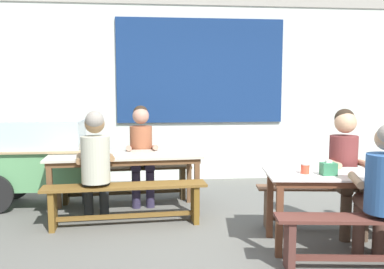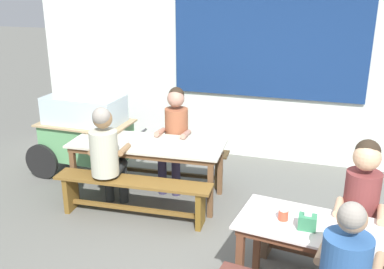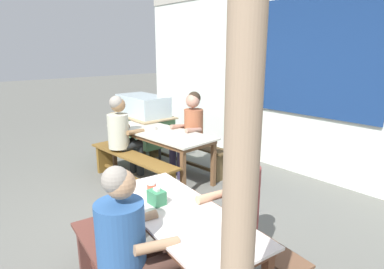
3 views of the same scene
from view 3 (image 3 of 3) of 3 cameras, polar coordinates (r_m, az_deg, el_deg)
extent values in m
plane|color=#606059|center=(3.82, -7.96, -16.09)|extent=(40.00, 40.00, 0.00)
cube|color=silver|center=(5.39, 17.94, 8.67)|extent=(7.47, 0.12, 2.89)
cube|color=navy|center=(5.31, 17.30, 12.80)|extent=(2.75, 0.03, 1.70)
cube|color=beige|center=(5.01, -5.74, 0.46)|extent=(1.90, 0.84, 0.03)
cube|color=brown|center=(5.03, -5.72, -0.01)|extent=(1.82, 0.78, 0.06)
cube|color=brown|center=(4.74, 3.76, -5.34)|extent=(0.06, 0.06, 0.64)
cube|color=brown|center=(4.34, -1.57, -7.27)|extent=(0.06, 0.06, 0.64)
cube|color=brown|center=(5.95, -8.56, -1.29)|extent=(0.06, 0.06, 0.64)
cube|color=brown|center=(5.63, -13.49, -2.45)|extent=(0.06, 0.06, 0.64)
cube|color=silver|center=(2.59, -2.25, -13.54)|extent=(1.61, 0.82, 0.02)
cube|color=brown|center=(2.61, -2.24, -14.31)|extent=(1.53, 0.75, 0.06)
cube|color=brown|center=(3.42, -4.71, -13.62)|extent=(0.07, 0.07, 0.65)
cube|color=brown|center=(3.24, -12.90, -15.72)|extent=(0.07, 0.07, 0.65)
cube|color=#4A381F|center=(5.41, -1.37, -1.27)|extent=(1.83, 0.38, 0.03)
cube|color=#4E3D23|center=(4.97, 4.95, -5.65)|extent=(0.07, 0.23, 0.44)
cube|color=#503C1D|center=(6.06, -6.49, -1.92)|extent=(0.07, 0.23, 0.44)
cube|color=#4A381F|center=(5.52, -1.34, -4.70)|extent=(1.54, 0.14, 0.04)
cube|color=brown|center=(4.79, -10.52, -3.69)|extent=(1.83, 0.41, 0.03)
cube|color=brown|center=(4.29, -4.35, -9.09)|extent=(0.08, 0.25, 0.44)
cube|color=brown|center=(5.50, -15.05, -4.08)|extent=(0.08, 0.25, 0.44)
cube|color=brown|center=(4.91, -10.34, -7.49)|extent=(1.53, 0.14, 0.04)
cube|color=brown|center=(2.99, 6.68, -15.24)|extent=(1.59, 0.44, 0.02)
cube|color=brown|center=(3.57, -0.59, -14.12)|extent=(0.09, 0.21, 0.45)
cube|color=brown|center=(3.18, 6.48, -20.65)|extent=(1.29, 0.20, 0.04)
cube|color=brown|center=(2.55, -13.03, -21.64)|extent=(1.57, 0.44, 0.03)
cube|color=#56302A|center=(3.20, -17.26, -18.71)|extent=(0.09, 0.22, 0.44)
cube|color=#5D9D63|center=(6.17, -8.44, 0.94)|extent=(1.15, 0.65, 0.49)
cube|color=silver|center=(6.08, -8.60, 4.96)|extent=(1.04, 0.58, 0.39)
cube|color=tan|center=(6.11, -8.53, 3.29)|extent=(1.23, 0.73, 0.02)
cylinder|color=black|center=(6.83, -8.21, 0.18)|extent=(0.49, 0.06, 0.49)
cylinder|color=black|center=(6.51, -13.36, -0.81)|extent=(0.49, 0.06, 0.49)
cylinder|color=#333333|center=(5.85, -5.66, -3.49)|extent=(0.05, 0.05, 0.25)
cylinder|color=#3F3F3F|center=(5.52, -4.38, 1.01)|extent=(0.05, 0.63, 0.04)
cylinder|color=#322C48|center=(5.15, -3.39, -4.73)|extent=(0.11, 0.11, 0.47)
cylinder|color=#322C48|center=(5.02, -2.01, -5.22)|extent=(0.11, 0.11, 0.47)
cylinder|color=#322C48|center=(5.18, -1.88, -1.28)|extent=(0.16, 0.43, 0.13)
cylinder|color=#322C48|center=(5.06, -0.48, -1.68)|extent=(0.16, 0.43, 0.13)
cylinder|color=#955235|center=(5.18, 0.29, 1.58)|extent=(0.30, 0.30, 0.52)
sphere|color=tan|center=(5.09, 0.14, 5.94)|extent=(0.22, 0.22, 0.22)
sphere|color=#2D2319|center=(5.11, 0.38, 6.40)|extent=(0.20, 0.20, 0.20)
cylinder|color=tan|center=(5.18, -2.45, 1.41)|extent=(0.09, 0.31, 0.11)
cylinder|color=tan|center=(4.94, 0.24, 0.77)|extent=(0.09, 0.31, 0.11)
cylinder|color=#222627|center=(5.23, -9.06, -4.56)|extent=(0.11, 0.11, 0.47)
cylinder|color=#222627|center=(5.37, -10.31, -4.12)|extent=(0.11, 0.11, 0.47)
cylinder|color=#222627|center=(5.05, -10.56, -1.95)|extent=(0.18, 0.37, 0.13)
cylinder|color=#222627|center=(5.19, -11.81, -1.57)|extent=(0.18, 0.37, 0.13)
cylinder|color=#B7B7A0|center=(4.96, -12.77, 0.57)|extent=(0.31, 0.31, 0.51)
sphere|color=#916C46|center=(4.90, -12.84, 5.08)|extent=(0.22, 0.22, 0.22)
sphere|color=gray|center=(4.87, -13.15, 5.47)|extent=(0.20, 0.20, 0.20)
cylinder|color=#916C46|center=(4.94, -9.87, 0.48)|extent=(0.11, 0.31, 0.09)
cylinder|color=#916C46|center=(5.21, -12.34, 1.09)|extent=(0.11, 0.31, 0.09)
cylinder|color=#4D3A2B|center=(2.89, 1.45, -21.61)|extent=(0.11, 0.11, 0.47)
cylinder|color=#4D3A2B|center=(2.83, 4.47, -15.66)|extent=(0.17, 0.41, 0.13)
cylinder|color=#4D3A2B|center=(2.72, 7.03, -17.16)|extent=(0.17, 0.41, 0.13)
cylinder|color=brown|center=(2.76, 8.67, -10.71)|extent=(0.30, 0.30, 0.52)
sphere|color=tan|center=(2.60, 8.70, -2.73)|extent=(0.23, 0.23, 0.23)
sphere|color=#2D2319|center=(2.61, 9.21, -1.77)|extent=(0.21, 0.21, 0.21)
cylinder|color=tan|center=(2.77, 3.47, -10.79)|extent=(0.10, 0.31, 0.09)
cylinder|color=tan|center=(2.55, 8.38, -13.35)|extent=(0.10, 0.31, 0.09)
cylinder|color=#4D3229|center=(2.39, -6.97, -22.10)|extent=(0.21, 0.41, 0.13)
cylinder|color=#4D3229|center=(2.53, -8.58, -19.87)|extent=(0.21, 0.41, 0.13)
cylinder|color=#2D5691|center=(2.29, -12.36, -17.16)|extent=(0.32, 0.32, 0.49)
sphere|color=tan|center=(2.12, -12.40, -8.48)|extent=(0.20, 0.20, 0.20)
sphere|color=gray|center=(2.10, -13.24, -7.75)|extent=(0.18, 0.18, 0.18)
cylinder|color=tan|center=(2.20, -6.15, -18.82)|extent=(0.13, 0.31, 0.10)
cylinder|color=tan|center=(2.49, -9.49, -14.59)|extent=(0.13, 0.31, 0.10)
cube|color=#347B52|center=(2.69, -6.20, -10.87)|extent=(0.14, 0.10, 0.12)
cube|color=white|center=(2.67, -6.24, -9.52)|extent=(0.06, 0.03, 0.02)
cylinder|color=#D74C32|center=(2.89, -7.06, -9.40)|extent=(0.08, 0.08, 0.08)
cylinder|color=white|center=(2.87, -7.09, -8.49)|extent=(0.07, 0.07, 0.02)
cylinder|color=silver|center=(5.10, -7.08, 1.12)|extent=(0.16, 0.16, 0.05)
camera|label=1|loc=(4.30, -71.32, -0.98)|focal=38.00mm
camera|label=2|loc=(2.68, -85.88, 14.18)|focal=40.60mm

